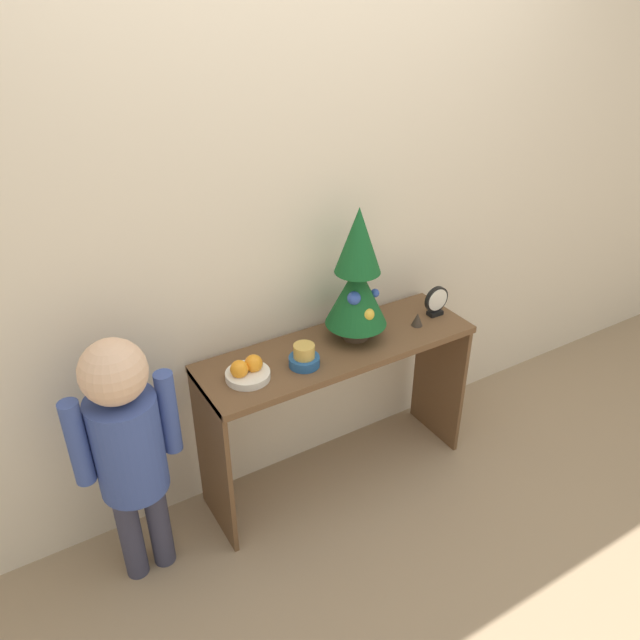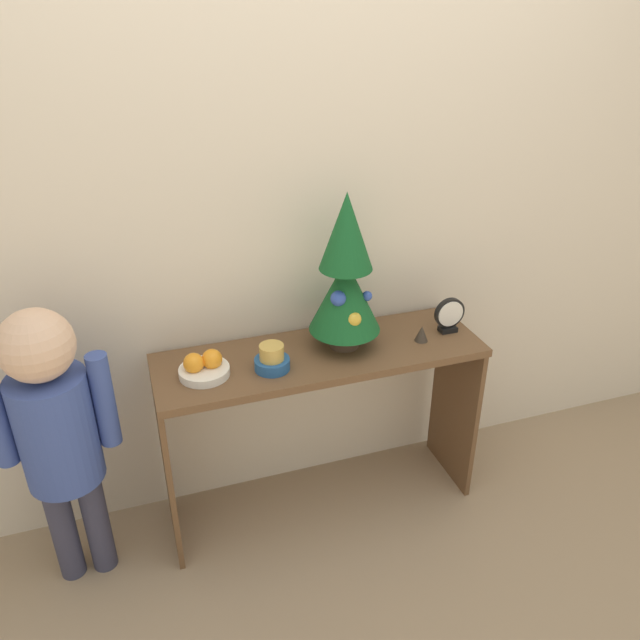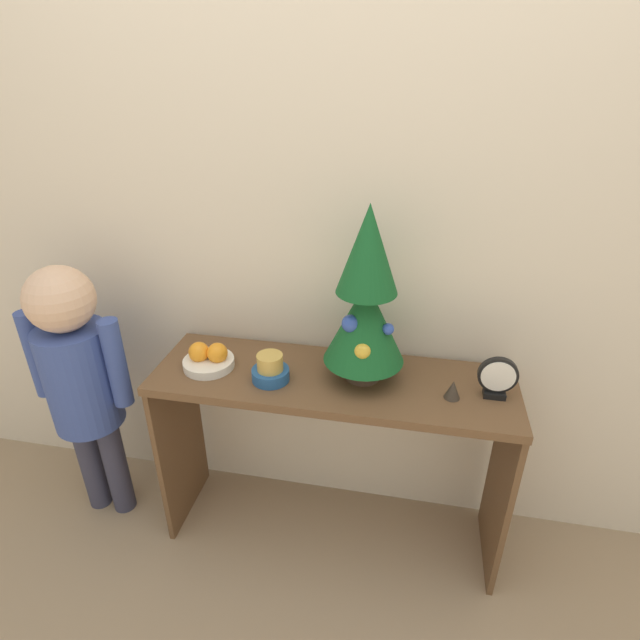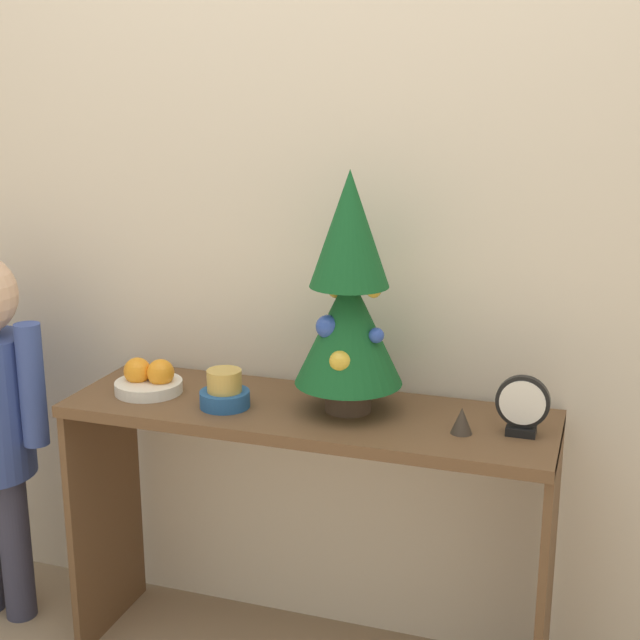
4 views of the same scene
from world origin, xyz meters
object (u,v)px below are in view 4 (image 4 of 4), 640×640
Objects in this scene: figurine at (462,420)px; fruit_bowl at (149,380)px; singing_bowl at (225,392)px; desk_clock at (522,406)px; mini_tree at (349,297)px.

fruit_bowl is at bearing 178.34° from figurine.
singing_bowl is at bearing -178.63° from figurine.
fruit_bowl reaches higher than figurine.
singing_bowl is (0.23, -0.04, 0.01)m from fruit_bowl.
singing_bowl is 0.88× the size of desk_clock.
singing_bowl reaches higher than figurine.
mini_tree is 3.36× the size of fruit_bowl.
figurine is (0.59, 0.01, -0.01)m from singing_bowl.
desk_clock is (0.95, 0.01, 0.04)m from fruit_bowl.
desk_clock is (0.72, 0.05, 0.03)m from singing_bowl.
mini_tree is 0.39m from singing_bowl.
mini_tree is at bearing 3.88° from fruit_bowl.
mini_tree reaches higher than desk_clock.
figurine is at bearing -166.48° from desk_clock.
mini_tree is 0.39m from figurine.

